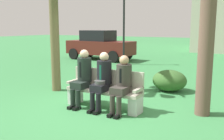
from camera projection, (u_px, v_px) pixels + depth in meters
ground_plane at (92, 110)px, 5.86m from camera, size 80.00×80.00×0.00m
park_bench at (105, 90)px, 6.02m from camera, size 1.86×0.44×0.90m
seated_man_left at (83, 75)px, 6.14m from camera, size 0.34×0.72×1.35m
seated_man_middle at (102, 78)px, 5.86m from camera, size 0.34×0.72×1.32m
seated_man_right at (122, 81)px, 5.61m from camera, size 0.34×0.72×1.28m
shrub_near_bench at (169, 81)px, 7.60m from camera, size 1.01×0.92×0.63m
parked_car_near at (100, 45)px, 14.83m from camera, size 3.96×1.84×1.68m
street_lamp at (124, 21)px, 12.59m from camera, size 0.24×0.24×3.56m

